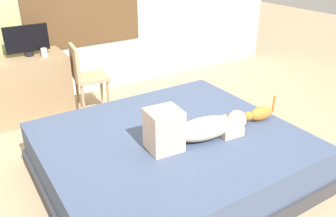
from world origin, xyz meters
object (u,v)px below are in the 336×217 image
object	(u,v)px
bed	(171,157)
chair_by_desk	(85,74)
cup	(44,52)
cat	(259,114)
tv_monitor	(27,40)
desk	(28,87)
person_lying	(194,128)

from	to	relation	value
bed	chair_by_desk	world-z (taller)	chair_by_desk
bed	cup	distance (m)	1.99
cup	bed	bearing A→B (deg)	-73.85
cat	chair_by_desk	xyz separation A→B (m)	(-1.00, 1.83, 0.01)
tv_monitor	cup	bearing A→B (deg)	-39.10
bed	tv_monitor	size ratio (longest dim) A/B	4.47
cup	chair_by_desk	world-z (taller)	chair_by_desk
desk	chair_by_desk	world-z (taller)	chair_by_desk
bed	cat	size ratio (longest dim) A/B	6.00
person_lying	cup	xyz separation A→B (m)	(-0.66, 2.00, 0.24)
desk	bed	bearing A→B (deg)	-69.05
chair_by_desk	bed	bearing A→B (deg)	-84.69
tv_monitor	cup	world-z (taller)	tv_monitor
person_lying	desk	world-z (taller)	person_lying
cat	cup	world-z (taller)	cup
bed	person_lying	world-z (taller)	person_lying
bed	cup	bearing A→B (deg)	106.15
cat	tv_monitor	bearing A→B (deg)	125.28
cat	desk	world-z (taller)	desk
tv_monitor	chair_by_desk	xyz separation A→B (m)	(0.52, -0.31, -0.41)
cat	chair_by_desk	bearing A→B (deg)	118.56
bed	desk	bearing A→B (deg)	110.95
bed	cat	bearing A→B (deg)	-13.07
desk	cat	bearing A→B (deg)	-53.43
bed	chair_by_desk	size ratio (longest dim) A/B	2.50
person_lying	tv_monitor	bearing A→B (deg)	110.65
cat	tv_monitor	xyz separation A→B (m)	(-1.52, 2.14, 0.42)
cup	cat	bearing A→B (deg)	-55.87
cat	tv_monitor	size ratio (longest dim) A/B	0.75
cat	cup	size ratio (longest dim) A/B	3.79
tv_monitor	cup	xyz separation A→B (m)	(0.14, -0.11, -0.13)
cat	cup	distance (m)	2.47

